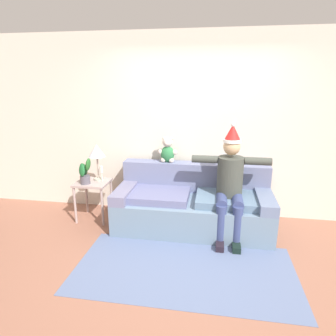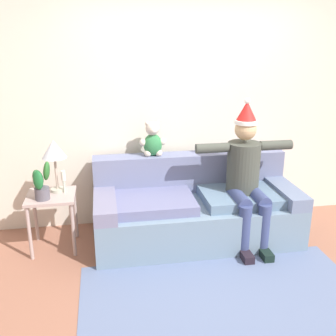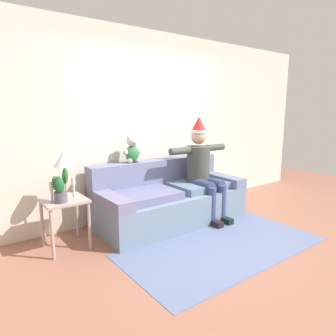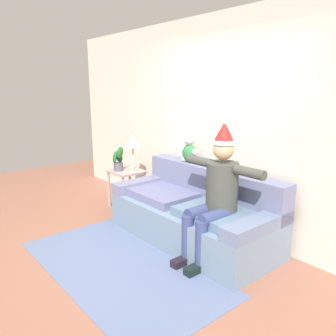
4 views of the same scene
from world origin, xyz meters
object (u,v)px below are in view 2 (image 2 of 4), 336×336
(teddy_bear, at_px, (153,140))
(table_lamp, at_px, (54,152))
(potted_plant, at_px, (42,184))
(candle_tall, at_px, (35,183))
(couch, at_px, (195,208))
(side_table, at_px, (52,205))
(person_seated, at_px, (246,173))
(candle_short, at_px, (64,179))

(teddy_bear, relative_size, table_lamp, 0.71)
(potted_plant, bearing_deg, candle_tall, 131.70)
(couch, bearing_deg, table_lamp, 176.69)
(couch, relative_size, side_table, 3.62)
(person_seated, xyz_separation_m, table_lamp, (-1.91, 0.25, 0.25))
(teddy_bear, bearing_deg, candle_short, -164.75)
(side_table, bearing_deg, candle_tall, -171.40)
(person_seated, xyz_separation_m, side_table, (-1.97, 0.16, -0.28))
(side_table, distance_m, candle_tall, 0.29)
(person_seated, distance_m, potted_plant, 2.03)
(candle_short, bearing_deg, teddy_bear, 15.25)
(candle_short, bearing_deg, side_table, -163.17)
(person_seated, height_order, teddy_bear, person_seated)
(teddy_bear, bearing_deg, table_lamp, -168.51)
(person_seated, bearing_deg, table_lamp, 172.48)
(person_seated, bearing_deg, potted_plant, 178.29)
(person_seated, bearing_deg, candle_short, 173.73)
(potted_plant, bearing_deg, couch, 4.05)
(couch, bearing_deg, potted_plant, -175.95)
(couch, height_order, potted_plant, potted_plant)
(table_lamp, bearing_deg, couch, -3.31)
(person_seated, bearing_deg, couch, 160.78)
(person_seated, height_order, table_lamp, person_seated)
(teddy_bear, height_order, potted_plant, teddy_bear)
(teddy_bear, relative_size, potted_plant, 0.98)
(side_table, bearing_deg, couch, 0.31)
(table_lamp, distance_m, candle_tall, 0.35)
(couch, height_order, person_seated, person_seated)
(potted_plant, height_order, candle_tall, potted_plant)
(couch, distance_m, potted_plant, 1.60)
(table_lamp, relative_size, potted_plant, 1.38)
(table_lamp, bearing_deg, person_seated, -7.52)
(candle_short, bearing_deg, table_lamp, 145.35)
(side_table, xyz_separation_m, potted_plant, (-0.06, -0.10, 0.27))
(teddy_bear, bearing_deg, candle_tall, -165.29)
(teddy_bear, height_order, candle_short, teddy_bear)
(couch, distance_m, side_table, 1.49)
(couch, bearing_deg, side_table, -179.69)
(couch, xyz_separation_m, person_seated, (0.49, -0.17, 0.43))
(table_lamp, bearing_deg, side_table, -123.54)
(teddy_bear, relative_size, candle_tall, 1.67)
(candle_tall, bearing_deg, person_seated, -3.86)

